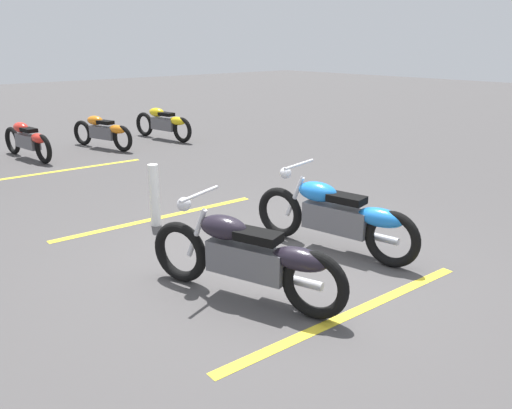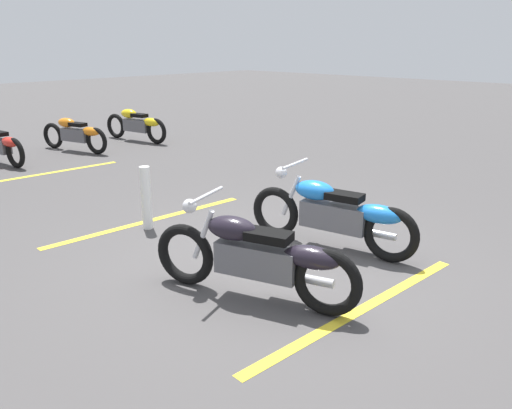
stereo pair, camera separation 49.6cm
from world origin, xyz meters
TOP-DOWN VIEW (x-y plane):
  - ground_plane at (0.00, 0.00)m, footprint 60.00×60.00m
  - motorcycle_bright_foreground at (-0.20, -0.82)m, footprint 2.21×0.73m
  - motorcycle_dark_foreground at (-0.42, 0.79)m, footprint 2.15×0.89m
  - motorcycle_row_far_left at (7.73, -3.31)m, footprint 2.14×0.47m
  - motorcycle_row_left at (7.66, -1.57)m, footprint 2.00×0.63m
  - bollard_post at (2.09, 0.34)m, footprint 0.14×0.14m
  - parking_stripe_near at (-1.30, 0.23)m, footprint 0.33×3.20m
  - parking_stripe_mid at (2.33, 0.14)m, footprint 0.33×3.20m
  - parking_stripe_far at (6.13, 0.03)m, footprint 0.33×3.20m

SIDE VIEW (x-z plane):
  - ground_plane at x=0.00m, z-range 0.00..0.00m
  - parking_stripe_near at x=-1.30m, z-range 0.00..0.01m
  - parking_stripe_mid at x=2.33m, z-range 0.00..0.01m
  - parking_stripe_far at x=6.13m, z-range 0.00..0.01m
  - motorcycle_row_left at x=7.66m, z-range 0.04..0.81m
  - bollard_post at x=2.09m, z-range 0.00..0.88m
  - motorcycle_row_far_left at x=7.73m, z-range 0.04..0.85m
  - motorcycle_bright_foreground at x=-0.20m, z-range -0.06..0.98m
  - motorcycle_dark_foreground at x=-0.42m, z-range -0.06..0.98m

